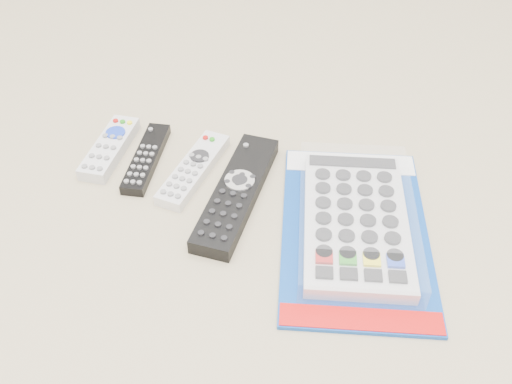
% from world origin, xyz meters
% --- Properties ---
extents(remote_small_grey, '(0.05, 0.15, 0.02)m').
position_xyz_m(remote_small_grey, '(-0.21, 0.05, 0.01)').
color(remote_small_grey, silver).
rests_on(remote_small_grey, ground).
extents(remote_slim_black, '(0.05, 0.17, 0.02)m').
position_xyz_m(remote_slim_black, '(-0.15, 0.05, 0.01)').
color(remote_slim_black, black).
rests_on(remote_slim_black, ground).
extents(remote_silver_dvd, '(0.07, 0.18, 0.02)m').
position_xyz_m(remote_silver_dvd, '(-0.06, 0.04, 0.01)').
color(remote_silver_dvd, silver).
rests_on(remote_silver_dvd, ground).
extents(remote_large_black, '(0.07, 0.25, 0.03)m').
position_xyz_m(remote_large_black, '(0.02, 0.00, 0.01)').
color(remote_large_black, black).
rests_on(remote_large_black, ground).
extents(jumbo_remote_packaged, '(0.26, 0.37, 0.05)m').
position_xyz_m(jumbo_remote_packaged, '(0.20, -0.01, 0.02)').
color(jumbo_remote_packaged, '#0D3E96').
rests_on(jumbo_remote_packaged, ground).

